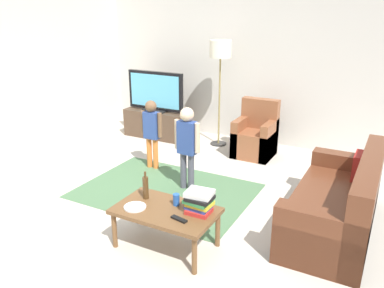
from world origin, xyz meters
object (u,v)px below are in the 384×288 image
object	(u,v)px
book_stack	(199,202)
armchair	(256,137)
plate	(135,207)
tv_stand	(157,124)
bottle	(146,187)
tv	(155,92)
soda_can	(176,200)
floor_lamp	(220,55)
child_center	(187,141)
couch	(342,207)
coffee_table	(166,213)
child_near_tv	(152,128)
tv_remote	(179,219)

from	to	relation	value
book_stack	armchair	bearing A→B (deg)	98.33
armchair	plate	xyz separation A→B (m)	(-0.19, -3.02, 0.13)
armchair	plate	distance (m)	3.03
tv_stand	bottle	size ratio (longest dim) A/B	4.05
tv	soda_can	bearing A→B (deg)	-53.60
tv_stand	tv	world-z (taller)	tv
tv_stand	soda_can	size ratio (longest dim) A/B	10.00
tv_stand	book_stack	xyz separation A→B (m)	(2.33, -2.84, 0.29)
floor_lamp	child_center	size ratio (longest dim) A/B	1.61
book_stack	bottle	xyz separation A→B (m)	(-0.62, -0.00, 0.01)
tv	armchair	distance (m)	1.99
tv	plate	bearing A→B (deg)	-60.30
couch	coffee_table	distance (m)	1.87
soda_can	book_stack	bearing A→B (deg)	-4.16
tv_stand	child_near_tv	size ratio (longest dim) A/B	1.17
bottle	soda_can	size ratio (longest dim) A/B	2.47
tv	child_near_tv	bearing A→B (deg)	-59.29
child_center	tv	bearing A→B (deg)	133.25
couch	armchair	distance (m)	2.37
soda_can	child_center	bearing A→B (deg)	113.87
soda_can	child_near_tv	bearing A→B (deg)	130.54
armchair	child_near_tv	size ratio (longest dim) A/B	0.87
couch	soda_can	distance (m)	1.76
child_near_tv	tv_remote	distance (m)	2.32
bottle	tv_remote	distance (m)	0.58
child_near_tv	plate	bearing A→B (deg)	-61.04
couch	tv_remote	bearing A→B (deg)	-135.46
armchair	child_center	world-z (taller)	child_center
tv_stand	couch	xyz separation A→B (m)	(3.50, -1.81, 0.05)
coffee_table	floor_lamp	bearing A→B (deg)	105.16
tv	soda_can	distance (m)	3.49
armchair	couch	bearing A→B (deg)	-48.27
bottle	book_stack	bearing A→B (deg)	0.06
book_stack	bottle	world-z (taller)	bottle
book_stack	plate	distance (m)	0.64
book_stack	plate	size ratio (longest dim) A/B	1.23
floor_lamp	coffee_table	bearing A→B (deg)	-74.84
couch	plate	xyz separation A→B (m)	(-1.77, -1.25, 0.14)
floor_lamp	child_center	world-z (taller)	floor_lamp
book_stack	tv_remote	bearing A→B (deg)	-113.34
tv	bottle	world-z (taller)	tv
floor_lamp	soda_can	size ratio (longest dim) A/B	14.83
bottle	armchair	bearing A→B (deg)	85.79
child_center	book_stack	world-z (taller)	child_center
tv	coffee_table	xyz separation A→B (m)	(2.01, -2.92, -0.48)
bottle	tv_remote	size ratio (longest dim) A/B	1.74
couch	tv_remote	world-z (taller)	couch
couch	floor_lamp	world-z (taller)	floor_lamp
bottle	tv_remote	world-z (taller)	bottle
book_stack	soda_can	xyz separation A→B (m)	(-0.27, 0.02, -0.05)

